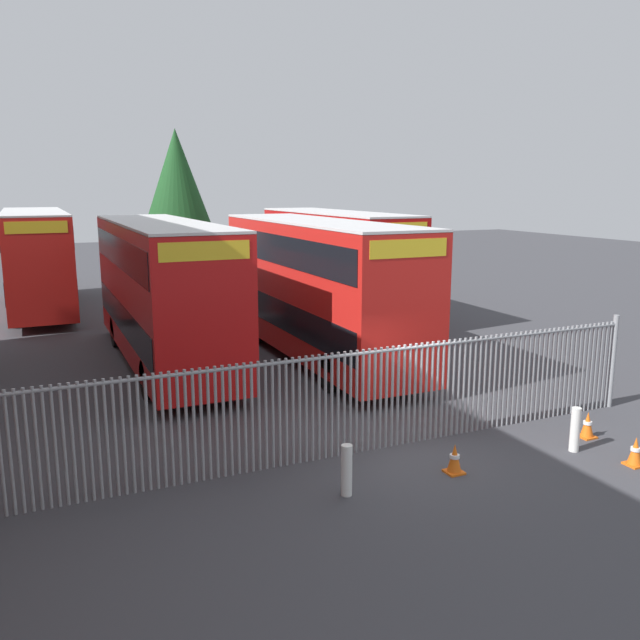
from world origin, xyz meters
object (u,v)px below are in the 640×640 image
double_decker_bus_behind_fence_right (335,259)px  bollard_near_left (347,470)px  double_decker_bus_far_back (37,257)px  bollard_center_front (575,430)px  traffic_cone_near_kerb (635,452)px  traffic_cone_by_gate (454,459)px  double_decker_bus_near_gate (162,287)px  double_decker_bus_behind_fence_left (317,284)px  traffic_cone_mid_forecourt (587,425)px

double_decker_bus_behind_fence_right → bollard_near_left: double_decker_bus_behind_fence_right is taller
bollard_near_left → double_decker_bus_behind_fence_right: bearing=65.3°
double_decker_bus_far_back → bollard_near_left: size_ratio=11.38×
bollard_center_front → traffic_cone_near_kerb: (0.55, -1.04, -0.19)m
double_decker_bus_far_back → bollard_near_left: bearing=-78.3°
double_decker_bus_far_back → traffic_cone_by_gate: (6.80, -21.69, -2.13)m
double_decker_bus_behind_fence_right → traffic_cone_near_kerb: double_decker_bus_behind_fence_right is taller
traffic_cone_near_kerb → double_decker_bus_near_gate: bearing=121.1°
double_decker_bus_near_gate → bollard_near_left: double_decker_bus_near_gate is taller
bollard_center_front → traffic_cone_near_kerb: bollard_center_front is taller
bollard_center_front → traffic_cone_near_kerb: bearing=-62.0°
double_decker_bus_behind_fence_left → traffic_cone_mid_forecourt: bearing=-73.0°
double_decker_bus_near_gate → traffic_cone_near_kerb: 13.66m
double_decker_bus_near_gate → traffic_cone_mid_forecourt: (7.25, -10.05, -2.13)m
double_decker_bus_behind_fence_right → bollard_center_front: size_ratio=11.38×
traffic_cone_by_gate → bollard_center_front: bearing=-2.6°
traffic_cone_mid_forecourt → traffic_cone_near_kerb: bearing=-100.7°
double_decker_bus_near_gate → double_decker_bus_behind_fence_left: same height
double_decker_bus_behind_fence_right → traffic_cone_by_gate: (-4.84, -15.56, -2.13)m
double_decker_bus_near_gate → double_decker_bus_behind_fence_right: 9.81m
double_decker_bus_near_gate → bollard_center_front: bearing=-58.6°
double_decker_bus_far_back → bollard_center_front: size_ratio=11.38×
traffic_cone_by_gate → double_decker_bus_behind_fence_right: bearing=72.7°
traffic_cone_mid_forecourt → bollard_center_front: bearing=-151.4°
double_decker_bus_near_gate → bollard_center_front: 12.47m
double_decker_bus_behind_fence_right → traffic_cone_near_kerb: (-1.35, -16.74, -2.13)m
double_decker_bus_behind_fence_left → bollard_center_front: size_ratio=11.38×
bollard_center_front → double_decker_bus_behind_fence_right: bearing=83.1°
bollard_near_left → traffic_cone_mid_forecourt: (6.08, 0.30, -0.19)m
double_decker_bus_behind_fence_right → double_decker_bus_far_back: (-11.64, 6.13, 0.00)m
traffic_cone_mid_forecourt → double_decker_bus_near_gate: bearing=125.8°
bollard_center_front → traffic_cone_mid_forecourt: (0.84, 0.46, -0.19)m
double_decker_bus_near_gate → double_decker_bus_behind_fence_right: (8.33, 5.19, 0.00)m
traffic_cone_near_kerb → double_decker_bus_far_back: bearing=114.2°
traffic_cone_by_gate → traffic_cone_mid_forecourt: (3.76, 0.32, 0.00)m
bollard_near_left → traffic_cone_by_gate: 2.32m
double_decker_bus_behind_fence_right → double_decker_bus_far_back: bearing=152.2°
traffic_cone_by_gate → double_decker_bus_far_back: bearing=107.4°
double_decker_bus_behind_fence_left → traffic_cone_mid_forecourt: double_decker_bus_behind_fence_left is taller
bollard_near_left → traffic_cone_by_gate: (2.31, -0.02, -0.19)m
double_decker_bus_near_gate → traffic_cone_by_gate: (3.49, -10.38, -2.13)m
double_decker_bus_far_back → traffic_cone_near_kerb: 25.17m
double_decker_bus_near_gate → bollard_center_front: double_decker_bus_near_gate is taller
bollard_center_front → traffic_cone_near_kerb: 1.20m
double_decker_bus_behind_fence_left → bollard_near_left: 9.82m
double_decker_bus_behind_fence_left → bollard_center_front: 9.53m
double_decker_bus_behind_fence_right → double_decker_bus_near_gate: bearing=-148.1°
double_decker_bus_behind_fence_left → double_decker_bus_near_gate: bearing=163.5°
double_decker_bus_behind_fence_left → bollard_center_front: double_decker_bus_behind_fence_left is taller
double_decker_bus_behind_fence_right → bollard_center_front: bearing=-96.9°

